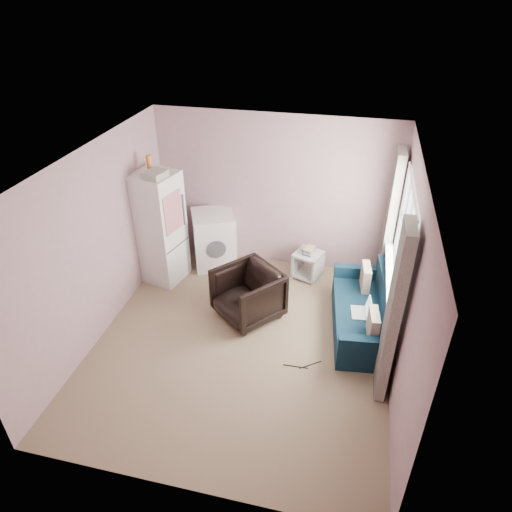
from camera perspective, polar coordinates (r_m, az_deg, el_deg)
The scene contains 8 objects.
room at distance 5.44m, azimuth -1.73°, elevation -0.94°, with size 3.84×4.24×2.54m.
armchair at distance 6.38m, azimuth -1.03°, elevation -4.54°, with size 0.80×0.75×0.82m, color black.
fridge at distance 7.11m, azimuth -11.94°, elevation 3.51°, with size 0.73×0.73×2.01m.
washing_machine at distance 7.52m, azimuth -5.27°, elevation 2.22°, with size 0.87×0.87×0.93m.
side_table at distance 7.32m, azimuth 6.51°, elevation -0.89°, with size 0.51×0.51×0.55m.
sofa at distance 6.38m, azimuth 13.72°, elevation -7.13°, with size 0.95×1.76×0.75m.
window_dressing at distance 5.99m, azimuth 16.60°, elevation -0.65°, with size 0.17×2.62×2.18m.
floor_cables at distance 5.92m, azimuth 5.88°, elevation -13.47°, with size 0.47×0.20×0.01m.
Camera 1 is at (1.22, -4.39, 4.22)m, focal length 32.00 mm.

